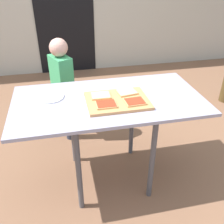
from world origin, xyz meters
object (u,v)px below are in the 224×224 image
cutting_board (117,101)px  child_left (62,84)px  dining_table (109,108)px  pizza_slice_near_right (135,102)px  plate_white_left (50,97)px  pizza_slice_far_right (127,92)px  pizza_slice_near_left (106,104)px  pizza_slice_far_left (101,95)px

cutting_board → child_left: child_left is taller
dining_table → pizza_slice_near_right: (0.16, -0.13, 0.10)m
plate_white_left → child_left: 0.63m
pizza_slice_far_right → child_left: child_left is taller
pizza_slice_near_left → child_left: bearing=108.1°
pizza_slice_near_right → child_left: 0.98m
cutting_board → pizza_slice_near_left: 0.11m
dining_table → cutting_board: 0.12m
dining_table → pizza_slice_near_left: 0.17m
pizza_slice_near_right → cutting_board: bearing=146.6°
dining_table → cutting_board: cutting_board is taller
child_left → pizza_slice_far_left: bearing=-69.6°
child_left → dining_table: bearing=-66.0°
pizza_slice_far_right → plate_white_left: bearing=171.8°
pizza_slice_far_right → plate_white_left: size_ratio=0.80×
cutting_board → child_left: 0.86m
pizza_slice_near_left → plate_white_left: pizza_slice_near_left is taller
plate_white_left → child_left: size_ratio=0.19×
dining_table → child_left: size_ratio=1.32×
cutting_board → pizza_slice_far_right: bearing=42.8°
plate_white_left → pizza_slice_near_right: bearing=-22.4°
dining_table → pizza_slice_far_left: pizza_slice_far_left is taller
cutting_board → pizza_slice_near_right: size_ratio=2.98×
cutting_board → pizza_slice_near_right: (0.11, -0.07, 0.02)m
dining_table → child_left: child_left is taller
pizza_slice_near_right → child_left: child_left is taller
dining_table → child_left: bearing=114.0°
pizza_slice_far_left → pizza_slice_near_left: bearing=-84.4°
dining_table → pizza_slice_far_right: 0.18m
pizza_slice_far_right → pizza_slice_near_right: same height
pizza_slice_near_right → dining_table: bearing=140.7°
pizza_slice_far_right → pizza_slice_far_left: same height
pizza_slice_far_left → plate_white_left: pizza_slice_far_left is taller
cutting_board → plate_white_left: 0.49m
cutting_board → pizza_slice_near_right: pizza_slice_near_right is taller
pizza_slice_near_left → child_left: (-0.27, 0.83, -0.19)m
cutting_board → pizza_slice_far_left: (-0.11, 0.07, 0.02)m
pizza_slice_far_right → cutting_board: bearing=-137.2°
cutting_board → pizza_slice_near_left: (-0.09, -0.07, 0.02)m
dining_table → pizza_slice_near_left: pizza_slice_near_left is taller
cutting_board → pizza_slice_near_left: bearing=-144.9°
dining_table → plate_white_left: 0.43m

